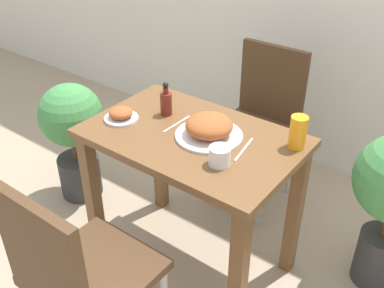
{
  "coord_description": "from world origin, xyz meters",
  "views": [
    {
      "loc": [
        1.0,
        -1.33,
        1.76
      ],
      "look_at": [
        0.0,
        0.0,
        0.71
      ],
      "focal_mm": 42.0,
      "sensor_mm": 36.0,
      "label": 1
    }
  ],
  "objects_px": {
    "juice_glass": "(298,132)",
    "potted_plant_left": "(73,131)",
    "drink_cup": "(220,156)",
    "food_plate": "(209,128)",
    "sauce_bottle": "(166,102)",
    "chair_far": "(260,117)",
    "side_plate": "(121,115)",
    "chair_near": "(76,272)"
  },
  "relations": [
    {
      "from": "chair_near",
      "to": "drink_cup",
      "type": "distance_m",
      "value": 0.68
    },
    {
      "from": "food_plate",
      "to": "potted_plant_left",
      "type": "relative_size",
      "value": 0.4
    },
    {
      "from": "side_plate",
      "to": "sauce_bottle",
      "type": "height_order",
      "value": "sauce_bottle"
    },
    {
      "from": "drink_cup",
      "to": "potted_plant_left",
      "type": "height_order",
      "value": "drink_cup"
    },
    {
      "from": "chair_far",
      "to": "food_plate",
      "type": "xyz_separation_m",
      "value": [
        0.11,
        -0.68,
        0.28
      ]
    },
    {
      "from": "juice_glass",
      "to": "drink_cup",
      "type": "bearing_deg",
      "value": -121.66
    },
    {
      "from": "juice_glass",
      "to": "food_plate",
      "type": "bearing_deg",
      "value": -155.66
    },
    {
      "from": "chair_near",
      "to": "potted_plant_left",
      "type": "distance_m",
      "value": 1.16
    },
    {
      "from": "drink_cup",
      "to": "sauce_bottle",
      "type": "xyz_separation_m",
      "value": [
        -0.43,
        0.19,
        0.02
      ]
    },
    {
      "from": "food_plate",
      "to": "sauce_bottle",
      "type": "bearing_deg",
      "value": 170.03
    },
    {
      "from": "chair_near",
      "to": "sauce_bottle",
      "type": "xyz_separation_m",
      "value": [
        -0.21,
        0.77,
        0.3
      ]
    },
    {
      "from": "drink_cup",
      "to": "potted_plant_left",
      "type": "xyz_separation_m",
      "value": [
        -1.11,
        0.16,
        -0.35
      ]
    },
    {
      "from": "chair_far",
      "to": "juice_glass",
      "type": "bearing_deg",
      "value": -49.86
    },
    {
      "from": "food_plate",
      "to": "side_plate",
      "type": "distance_m",
      "value": 0.43
    },
    {
      "from": "chair_near",
      "to": "potted_plant_left",
      "type": "xyz_separation_m",
      "value": [
        -0.9,
        0.74,
        -0.08
      ]
    },
    {
      "from": "side_plate",
      "to": "juice_glass",
      "type": "xyz_separation_m",
      "value": [
        0.74,
        0.27,
        0.04
      ]
    },
    {
      "from": "chair_near",
      "to": "potted_plant_left",
      "type": "height_order",
      "value": "chair_near"
    },
    {
      "from": "drink_cup",
      "to": "juice_glass",
      "type": "relative_size",
      "value": 0.62
    },
    {
      "from": "food_plate",
      "to": "drink_cup",
      "type": "height_order",
      "value": "food_plate"
    },
    {
      "from": "chair_near",
      "to": "juice_glass",
      "type": "bearing_deg",
      "value": -114.42
    },
    {
      "from": "drink_cup",
      "to": "sauce_bottle",
      "type": "height_order",
      "value": "sauce_bottle"
    },
    {
      "from": "potted_plant_left",
      "to": "chair_near",
      "type": "bearing_deg",
      "value": -39.32
    },
    {
      "from": "sauce_bottle",
      "to": "chair_far",
      "type": "bearing_deg",
      "value": 75.51
    },
    {
      "from": "chair_far",
      "to": "food_plate",
      "type": "distance_m",
      "value": 0.75
    },
    {
      "from": "drink_cup",
      "to": "juice_glass",
      "type": "height_order",
      "value": "juice_glass"
    },
    {
      "from": "sauce_bottle",
      "to": "potted_plant_left",
      "type": "bearing_deg",
      "value": -177.05
    },
    {
      "from": "chair_near",
      "to": "juice_glass",
      "type": "height_order",
      "value": "chair_near"
    },
    {
      "from": "sauce_bottle",
      "to": "potted_plant_left",
      "type": "distance_m",
      "value": 0.78
    },
    {
      "from": "juice_glass",
      "to": "potted_plant_left",
      "type": "bearing_deg",
      "value": -173.92
    },
    {
      "from": "chair_far",
      "to": "food_plate",
      "type": "bearing_deg",
      "value": -80.58
    },
    {
      "from": "drink_cup",
      "to": "potted_plant_left",
      "type": "relative_size",
      "value": 0.12
    },
    {
      "from": "chair_far",
      "to": "side_plate",
      "type": "height_order",
      "value": "chair_far"
    },
    {
      "from": "chair_far",
      "to": "juice_glass",
      "type": "xyz_separation_m",
      "value": [
        0.45,
        -0.53,
        0.31
      ]
    },
    {
      "from": "chair_near",
      "to": "chair_far",
      "type": "relative_size",
      "value": 1.0
    },
    {
      "from": "food_plate",
      "to": "sauce_bottle",
      "type": "xyz_separation_m",
      "value": [
        -0.28,
        0.05,
        0.02
      ]
    },
    {
      "from": "chair_far",
      "to": "potted_plant_left",
      "type": "bearing_deg",
      "value": -141.73
    },
    {
      "from": "side_plate",
      "to": "juice_glass",
      "type": "relative_size",
      "value": 1.11
    },
    {
      "from": "chair_far",
      "to": "juice_glass",
      "type": "height_order",
      "value": "chair_far"
    },
    {
      "from": "side_plate",
      "to": "sauce_bottle",
      "type": "relative_size",
      "value": 0.96
    },
    {
      "from": "chair_near",
      "to": "food_plate",
      "type": "height_order",
      "value": "chair_near"
    },
    {
      "from": "chair_near",
      "to": "juice_glass",
      "type": "relative_size",
      "value": 6.53
    },
    {
      "from": "side_plate",
      "to": "chair_far",
      "type": "bearing_deg",
      "value": 69.72
    }
  ]
}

